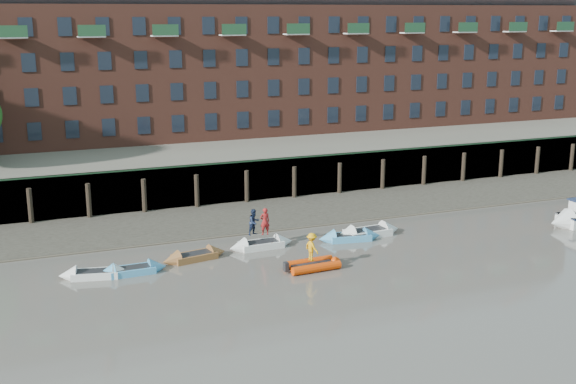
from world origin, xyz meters
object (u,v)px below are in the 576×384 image
person_rower_b (254,222)px  rib_tender (314,265)px  rowboat_2 (195,256)px  rowboat_0 (95,274)px  rowboat_3 (261,245)px  rowboat_4 (350,237)px  person_rib_crew (312,247)px  person_rower_a (265,221)px  rowboat_1 (132,270)px  rowboat_5 (368,233)px

person_rower_b → rib_tender: bearing=-92.3°
rowboat_2 → rowboat_0: bearing=178.0°
rowboat_3 → rowboat_4: 5.97m
rowboat_3 → rowboat_2: bearing=-174.1°
rowboat_2 → rowboat_3: bearing=-2.1°
rib_tender → person_rower_b: bearing=108.8°
rowboat_2 → rowboat_3: rowboat_3 is taller
rowboat_4 → person_rib_crew: size_ratio=2.61×
rowboat_4 → person_rower_b: (-6.30, 0.89, 1.46)m
rowboat_0 → rowboat_4: rowboat_4 is taller
rowboat_4 → person_rower_a: bearing=-178.5°
rowboat_1 → rowboat_3: 8.61m
rowboat_3 → rowboat_4: size_ratio=1.00×
rowboat_1 → rowboat_4: bearing=2.4°
rowboat_5 → person_rower_b: 7.97m
rowboat_1 → rib_tender: (10.08, -3.01, 0.05)m
person_rib_crew → person_rower_a: bearing=0.2°
rowboat_4 → person_rower_b: size_ratio=2.56×
rowboat_2 → rowboat_4: bearing=-10.1°
rib_tender → person_rib_crew: bearing=177.6°
person_rower_b → rowboat_4: bearing=-32.2°
rowboat_5 → rib_tender: (-5.81, -4.50, 0.00)m
rowboat_1 → person_rower_a: (8.72, 1.80, 1.51)m
person_rower_b → person_rib_crew: person_rower_b is taller
rowboat_1 → person_rib_crew: size_ratio=2.43×
rowboat_1 → person_rower_b: (8.07, 2.00, 1.47)m
rowboat_1 → person_rower_b: bearing=11.9°
rowboat_1 → rowboat_2: size_ratio=0.95×
rowboat_4 → person_rib_crew: 6.19m
rib_tender → person_rower_b: 5.59m
rowboat_1 → rowboat_2: bearing=13.1°
rowboat_3 → person_rower_a: size_ratio=2.47×
rowboat_0 → rowboat_4: 16.44m
rowboat_4 → person_rower_a: (-5.66, 0.69, 1.49)m
rowboat_0 → rowboat_3: bearing=20.2°
rowboat_1 → rowboat_3: size_ratio=0.93×
rowboat_4 → person_rib_crew: person_rib_crew is taller
person_rower_b → rowboat_3: bearing=-61.6°
rowboat_5 → rowboat_2: bearing=178.1°
rib_tender → person_rib_crew: size_ratio=2.03×
rowboat_4 → rib_tender: rowboat_4 is taller
person_rib_crew → rib_tender: bearing=-103.0°
rowboat_5 → rowboat_3: bearing=174.3°
person_rower_b → person_rib_crew: 5.35m
person_rower_b → rowboat_0: bearing=166.1°
rib_tender → person_rower_a: size_ratio=1.92×
person_rower_a → rib_tender: bearing=105.8°
rowboat_2 → rowboat_4: size_ratio=0.98×
rowboat_5 → person_rib_crew: 7.57m
rowboat_5 → person_rower_a: 7.33m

